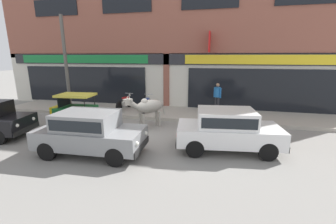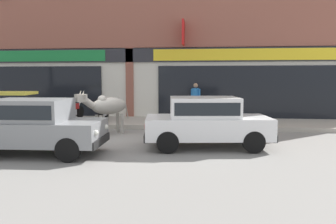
{
  "view_description": "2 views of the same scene",
  "coord_description": "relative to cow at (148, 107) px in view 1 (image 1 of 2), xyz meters",
  "views": [
    {
      "loc": [
        3.26,
        -8.5,
        3.24
      ],
      "look_at": [
        1.05,
        1.0,
        0.8
      ],
      "focal_mm": 24.0,
      "sensor_mm": 36.0,
      "label": 1
    },
    {
      "loc": [
        3.53,
        -10.18,
        2.02
      ],
      "look_at": [
        2.28,
        1.0,
        0.83
      ],
      "focal_mm": 35.0,
      "sensor_mm": 36.0,
      "label": 2
    }
  ],
  "objects": [
    {
      "name": "ground_plane",
      "position": [
        -0.11,
        -0.98,
        -1.01
      ],
      "size": [
        90.0,
        90.0,
        0.0
      ],
      "primitive_type": "plane",
      "color": "gray"
    },
    {
      "name": "sidewalk",
      "position": [
        -0.11,
        2.66,
        -0.92
      ],
      "size": [
        19.0,
        2.88,
        0.17
      ],
      "primitive_type": "cube",
      "color": "#A8A093",
      "rests_on": "ground"
    },
    {
      "name": "shop_building",
      "position": [
        -0.11,
        4.36,
        4.03
      ],
      "size": [
        23.0,
        1.4,
        10.43
      ],
      "color": "#8E5142",
      "rests_on": "ground"
    },
    {
      "name": "cow",
      "position": [
        0.0,
        0.0,
        0.0
      ],
      "size": [
        1.6,
        1.74,
        1.61
      ],
      "color": "#9E998E",
      "rests_on": "ground"
    },
    {
      "name": "car_1",
      "position": [
        3.47,
        -1.78,
        -0.19
      ],
      "size": [
        3.75,
        2.02,
        1.46
      ],
      "color": "black",
      "rests_on": "ground"
    },
    {
      "name": "car_2",
      "position": [
        -1.03,
        -3.14,
        -0.19
      ],
      "size": [
        3.67,
        1.75,
        1.46
      ],
      "color": "black",
      "rests_on": "ground"
    },
    {
      "name": "auto_rickshaw",
      "position": [
        -3.52,
        -0.4,
        -0.35
      ],
      "size": [
        2.04,
        1.31,
        1.52
      ],
      "color": "black",
      "rests_on": "ground"
    },
    {
      "name": "motorcycle_0",
      "position": [
        -2.32,
        2.61,
        -0.45
      ],
      "size": [
        0.52,
        1.81,
        0.88
      ],
      "color": "black",
      "rests_on": "sidewalk"
    },
    {
      "name": "motorcycle_1",
      "position": [
        -0.94,
        2.57,
        -0.45
      ],
      "size": [
        0.52,
        1.81,
        0.88
      ],
      "color": "black",
      "rests_on": "sidewalk"
    },
    {
      "name": "pedestrian",
      "position": [
        3.02,
        3.34,
        0.15
      ],
      "size": [
        0.42,
        0.32,
        1.6
      ],
      "color": "#2D2D33",
      "rests_on": "sidewalk"
    },
    {
      "name": "utility_pole",
      "position": [
        -5.19,
        1.52,
        1.76
      ],
      "size": [
        0.18,
        0.18,
        5.2
      ],
      "primitive_type": "cylinder",
      "color": "#595651",
      "rests_on": "sidewalk"
    }
  ]
}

